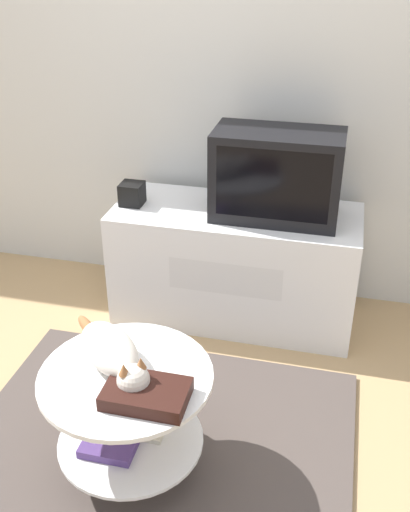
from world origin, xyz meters
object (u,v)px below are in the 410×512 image
(speaker, at_px, (132,194))
(cat, at_px, (113,353))
(dvd_box, at_px, (146,394))
(tv, at_px, (277,175))

(speaker, bearing_deg, cat, -74.08)
(dvd_box, xyz_separation_m, cat, (-0.16, 0.13, 0.03))
(tv, height_order, dvd_box, tv)
(speaker, height_order, cat, speaker)
(tv, bearing_deg, cat, -110.49)
(speaker, xyz_separation_m, dvd_box, (0.47, -1.19, -0.15))
(tv, bearing_deg, speaker, -178.09)
(tv, height_order, speaker, tv)
(tv, distance_m, dvd_box, 1.27)
(tv, bearing_deg, dvd_box, -101.16)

